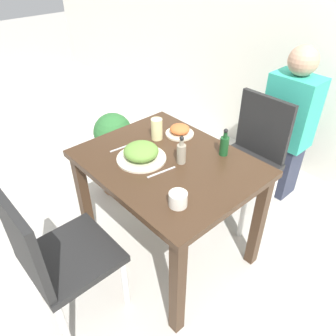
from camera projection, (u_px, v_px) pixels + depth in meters
name	position (u px, v px, depth m)	size (l,w,h in m)	color
ground_plane	(168.00, 248.00, 2.23)	(16.00, 16.00, 0.00)	beige
wall_back	(328.00, 11.00, 2.30)	(8.00, 0.05, 2.60)	white
dining_table	(168.00, 177.00, 1.88)	(0.97, 0.77, 0.72)	#3D2819
chair_near	(54.00, 255.00, 1.57)	(0.42, 0.42, 0.88)	black
chair_far	(250.00, 153.00, 2.29)	(0.42, 0.42, 0.88)	black
food_plate	(141.00, 153.00, 1.80)	(0.28, 0.28, 0.09)	beige
side_plate	(180.00, 131.00, 2.03)	(0.18, 0.18, 0.06)	beige
drink_cup	(178.00, 199.00, 1.50)	(0.09, 0.09, 0.07)	silver
juice_glass	(157.00, 129.00, 1.97)	(0.07, 0.07, 0.13)	beige
sauce_bottle	(224.00, 145.00, 1.83)	(0.05, 0.05, 0.17)	#194C23
condiment_bottle	(181.00, 153.00, 1.76)	(0.05, 0.05, 0.17)	gray
fork_utensil	(124.00, 147.00, 1.92)	(0.03, 0.18, 0.00)	silver
spoon_utensil	(161.00, 172.00, 1.72)	(0.04, 0.17, 0.00)	silver
potted_plant_left	(115.00, 151.00, 2.56)	(0.29, 0.29, 0.67)	brown
person_figure	(287.00, 127.00, 2.42)	(0.34, 0.22, 1.17)	#2D3347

